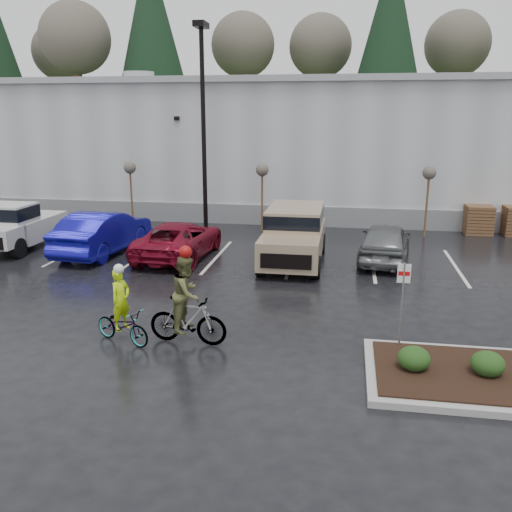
% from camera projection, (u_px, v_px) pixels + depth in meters
% --- Properties ---
extents(ground, '(120.00, 120.00, 0.00)m').
position_uv_depth(ground, '(240.00, 344.00, 13.29)').
color(ground, black).
rests_on(ground, ground).
extents(warehouse, '(60.50, 15.50, 7.20)m').
position_uv_depth(warehouse, '(309.00, 143.00, 33.30)').
color(warehouse, '#ABADAF').
rests_on(warehouse, ground).
extents(wooded_ridge, '(80.00, 25.00, 6.00)m').
position_uv_depth(wooded_ridge, '(325.00, 137.00, 55.39)').
color(wooded_ridge, '#233817').
rests_on(wooded_ridge, ground).
extents(lamppost, '(0.50, 1.00, 9.22)m').
position_uv_depth(lamppost, '(203.00, 108.00, 23.90)').
color(lamppost, black).
rests_on(lamppost, ground).
extents(sapling_west, '(0.60, 0.60, 3.20)m').
position_uv_depth(sapling_west, '(130.00, 171.00, 26.26)').
color(sapling_west, brown).
rests_on(sapling_west, ground).
extents(sapling_mid, '(0.60, 0.60, 3.20)m').
position_uv_depth(sapling_mid, '(262.00, 174.00, 25.21)').
color(sapling_mid, brown).
rests_on(sapling_mid, ground).
extents(sapling_east, '(0.60, 0.60, 3.20)m').
position_uv_depth(sapling_east, '(429.00, 177.00, 24.01)').
color(sapling_east, brown).
rests_on(sapling_east, ground).
extents(pallet_stack_a, '(1.20, 1.20, 1.35)m').
position_uv_depth(pallet_stack_a, '(478.00, 220.00, 25.09)').
color(pallet_stack_a, brown).
rests_on(pallet_stack_a, ground).
extents(shrub_a, '(0.70, 0.70, 0.52)m').
position_uv_depth(shrub_a, '(414.00, 358.00, 11.59)').
color(shrub_a, '#1B3813').
rests_on(shrub_a, curb_island).
extents(shrub_b, '(0.70, 0.70, 0.52)m').
position_uv_depth(shrub_b, '(488.00, 364.00, 11.35)').
color(shrub_b, '#1B3813').
rests_on(shrub_b, curb_island).
extents(fire_lane_sign, '(0.30, 0.05, 2.20)m').
position_uv_depth(fire_lane_sign, '(402.00, 296.00, 12.51)').
color(fire_lane_sign, gray).
rests_on(fire_lane_sign, ground).
extents(pickup_white, '(2.10, 5.20, 1.96)m').
position_uv_depth(pickup_white, '(22.00, 224.00, 22.71)').
color(pickup_white, beige).
rests_on(pickup_white, ground).
extents(car_blue, '(2.27, 5.35, 1.71)m').
position_uv_depth(car_blue, '(103.00, 232.00, 21.69)').
color(car_blue, '#0F0D92').
rests_on(car_blue, ground).
extents(car_red, '(2.60, 5.21, 1.42)m').
position_uv_depth(car_red, '(179.00, 239.00, 21.07)').
color(car_red, maroon).
rests_on(car_red, ground).
extents(suv_tan, '(2.20, 5.10, 2.06)m').
position_uv_depth(suv_tan, '(294.00, 236.00, 20.15)').
color(suv_tan, tan).
rests_on(suv_tan, ground).
extents(car_grey, '(2.33, 4.61, 1.50)m').
position_uv_depth(car_grey, '(385.00, 242.00, 20.47)').
color(car_grey, slate).
rests_on(car_grey, ground).
extents(cyclist_hivis, '(1.76, 1.16, 2.02)m').
position_uv_depth(cyclist_hivis, '(122.00, 318.00, 13.25)').
color(cyclist_hivis, '#3F3F44').
rests_on(cyclist_hivis, ground).
extents(cyclist_olive, '(1.94, 0.95, 2.47)m').
position_uv_depth(cyclist_olive, '(187.00, 309.00, 13.14)').
color(cyclist_olive, '#3F3F44').
rests_on(cyclist_olive, ground).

